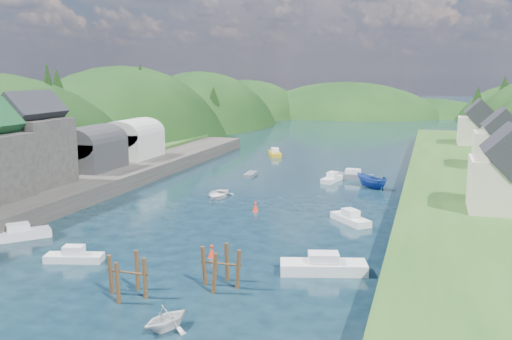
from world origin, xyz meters
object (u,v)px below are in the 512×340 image
(piling_cluster_near, at_px, (128,280))
(channel_buoy_near, at_px, (212,252))
(channel_buoy_far, at_px, (255,207))
(piling_cluster_far, at_px, (221,271))

(piling_cluster_near, relative_size, channel_buoy_near, 3.15)
(piling_cluster_near, relative_size, channel_buoy_far, 3.15)
(channel_buoy_near, bearing_deg, piling_cluster_far, -62.89)
(piling_cluster_near, distance_m, channel_buoy_far, 26.26)
(piling_cluster_far, bearing_deg, piling_cluster_near, -147.79)
(piling_cluster_near, height_order, channel_buoy_near, piling_cluster_near)
(piling_cluster_near, height_order, piling_cluster_far, piling_cluster_far)
(channel_buoy_near, relative_size, channel_buoy_far, 1.00)
(piling_cluster_far, relative_size, channel_buoy_far, 3.22)
(piling_cluster_near, bearing_deg, channel_buoy_far, 87.19)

